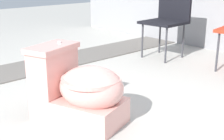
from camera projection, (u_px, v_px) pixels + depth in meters
name	position (u px, v px, depth m)	size (l,w,h in m)	color
ground_plane	(86.00, 118.00, 2.18)	(14.00, 14.00, 0.00)	#A8A59E
gravel_strip	(46.00, 64.00, 3.44)	(0.56, 8.00, 0.01)	#605B56
toilet	(79.00, 91.00, 2.07)	(0.71, 0.55, 0.52)	#E09E93
folding_chair_left	(169.00, 14.00, 3.65)	(0.46, 0.46, 0.83)	black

